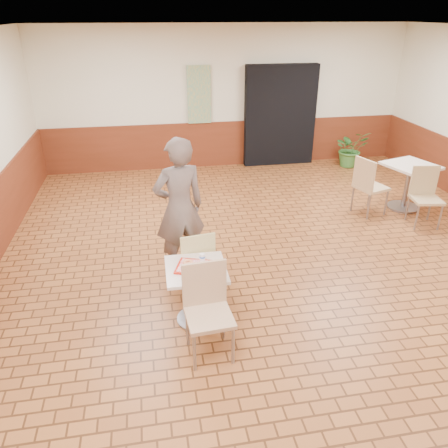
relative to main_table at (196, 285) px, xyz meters
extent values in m
cube|color=brown|center=(1.35, 0.52, -0.47)|extent=(8.00, 10.00, 0.01)
cube|color=white|center=(1.35, 0.52, 2.53)|extent=(8.00, 10.00, 0.01)
cube|color=beige|center=(1.35, 5.52, 1.03)|extent=(8.00, 0.01, 3.00)
cube|color=#5E2512|center=(1.35, 5.50, 0.03)|extent=(8.00, 0.04, 1.00)
cube|color=black|center=(2.55, 5.40, 0.63)|extent=(1.60, 0.22, 2.20)
cube|color=gray|center=(0.75, 5.46, 1.13)|extent=(0.50, 0.03, 1.20)
cube|color=beige|center=(0.00, 0.00, 0.21)|extent=(0.65, 0.65, 0.04)
cylinder|color=gray|center=(0.00, 0.00, -0.14)|extent=(0.07, 0.07, 0.65)
cylinder|color=gray|center=(0.00, 0.00, -0.45)|extent=(0.47, 0.47, 0.03)
cube|color=tan|center=(0.06, -0.58, 0.00)|extent=(0.49, 0.49, 0.04)
cube|color=tan|center=(0.04, -0.37, 0.27)|extent=(0.45, 0.07, 0.50)
cylinder|color=gray|center=(-0.12, -0.79, -0.24)|extent=(0.03, 0.03, 0.44)
cylinder|color=gray|center=(0.27, -0.76, -0.24)|extent=(0.03, 0.03, 0.44)
cylinder|color=gray|center=(-0.15, -0.40, -0.24)|extent=(0.03, 0.03, 0.44)
cylinder|color=gray|center=(0.24, -0.37, -0.24)|extent=(0.03, 0.03, 0.44)
cube|color=#C8BB78|center=(0.04, 0.55, -0.04)|extent=(0.47, 0.47, 0.04)
cube|color=#C8BB78|center=(0.07, 0.37, 0.20)|extent=(0.41, 0.09, 0.45)
cylinder|color=gray|center=(0.19, 0.76, -0.26)|extent=(0.03, 0.03, 0.40)
cylinder|color=gray|center=(-0.16, 0.70, -0.26)|extent=(0.03, 0.03, 0.40)
cylinder|color=gray|center=(0.25, 0.41, -0.26)|extent=(0.03, 0.03, 0.40)
cylinder|color=gray|center=(-0.11, 0.35, -0.26)|extent=(0.03, 0.03, 0.40)
imported|color=#63524C|center=(-0.07, 1.10, 0.46)|extent=(0.77, 0.60, 1.86)
cube|color=#AF1B0D|center=(0.00, 0.00, 0.24)|extent=(0.41, 0.32, 0.02)
cube|color=#E18585|center=(0.00, 0.00, 0.25)|extent=(0.37, 0.28, 0.00)
torus|color=#E98955|center=(-0.08, 0.07, 0.27)|extent=(0.13, 0.13, 0.03)
ellipsoid|color=#EE9E45|center=(0.10, -0.04, 0.27)|extent=(0.13, 0.07, 0.03)
cube|color=white|center=(0.10, -0.04, 0.29)|extent=(0.12, 0.06, 0.01)
ellipsoid|color=#A67E17|center=(0.04, -0.05, 0.26)|extent=(0.03, 0.03, 0.02)
cylinder|color=white|center=(0.09, 0.11, 0.29)|extent=(0.06, 0.06, 0.08)
cylinder|color=blue|center=(0.09, 0.11, 0.30)|extent=(0.06, 0.06, 0.02)
cube|color=beige|center=(4.06, 2.51, 0.33)|extent=(0.77, 0.77, 0.04)
cylinder|color=gray|center=(4.06, 2.51, -0.08)|extent=(0.09, 0.09, 0.77)
cylinder|color=gray|center=(4.06, 2.51, -0.45)|extent=(0.56, 0.56, 0.03)
cube|color=tan|center=(3.32, 2.42, 0.01)|extent=(0.58, 0.58, 0.04)
cube|color=tan|center=(3.12, 2.36, 0.29)|extent=(0.17, 0.46, 0.51)
cylinder|color=gray|center=(3.57, 2.29, -0.24)|extent=(0.03, 0.03, 0.46)
cylinder|color=gray|center=(3.45, 2.67, -0.24)|extent=(0.03, 0.03, 0.46)
cylinder|color=gray|center=(3.19, 2.17, -0.24)|extent=(0.03, 0.03, 0.46)
cylinder|color=gray|center=(3.07, 2.56, -0.24)|extent=(0.03, 0.03, 0.46)
cube|color=tan|center=(3.97, 1.81, -0.01)|extent=(0.51, 0.51, 0.04)
cube|color=tan|center=(4.00, 2.01, 0.25)|extent=(0.44, 0.10, 0.49)
cylinder|color=gray|center=(3.75, 1.65, -0.25)|extent=(0.03, 0.03, 0.43)
cylinder|color=gray|center=(4.13, 1.59, -0.25)|extent=(0.03, 0.03, 0.43)
cylinder|color=gray|center=(3.81, 2.03, -0.25)|extent=(0.03, 0.03, 0.43)
cylinder|color=gray|center=(4.19, 1.97, -0.25)|extent=(0.03, 0.03, 0.43)
imported|color=#37722D|center=(4.10, 4.92, -0.06)|extent=(0.80, 0.72, 0.82)
camera|label=1|loc=(-0.41, -4.04, 2.73)|focal=35.00mm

